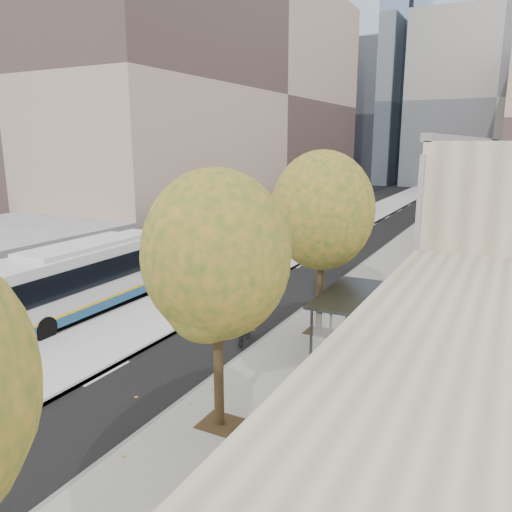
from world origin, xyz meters
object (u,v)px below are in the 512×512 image
Objects in this scene: bus_shelter at (355,305)px; cyclist at (245,325)px; bus_near at (8,301)px; bus_far at (242,227)px; distant_car at (328,209)px.

bus_shelter is 4.63m from cyclist.
cyclist is at bearing 25.51° from bus_near.
bus_far is at bearing 130.72° from bus_shelter.
bus_near is 4.35× the size of distant_car.
bus_shelter is 1.02× the size of distant_car.
cyclist is 0.48× the size of distant_car.
bus_near is at bearing -91.63° from bus_far.
distant_car is (-13.39, 34.88, -1.46)m from bus_shelter.
distant_car is at bearing 89.52° from bus_near.
bus_near is (-12.93, -4.56, -0.49)m from bus_shelter.
distant_car is at bearing 88.27° from bus_far.
bus_near is 19.87m from bus_far.
bus_near is 39.45m from distant_car.
cyclist is at bearing -176.44° from bus_shelter.
bus_far is (-0.25, 19.87, 0.03)m from bus_near.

